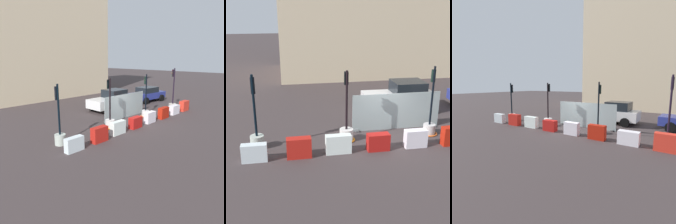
{
  "view_description": "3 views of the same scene",
  "coord_description": "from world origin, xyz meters",
  "views": [
    {
      "loc": [
        -13.0,
        -10.09,
        4.77
      ],
      "look_at": [
        -1.89,
        0.32,
        1.09
      ],
      "focal_mm": 36.73,
      "sensor_mm": 36.0,
      "label": 1
    },
    {
      "loc": [
        -4.98,
        -13.35,
        6.2
      ],
      "look_at": [
        -2.42,
        0.73,
        1.31
      ],
      "focal_mm": 51.0,
      "sensor_mm": 36.0,
      "label": 2
    },
    {
      "loc": [
        6.54,
        -10.68,
        3.25
      ],
      "look_at": [
        -0.76,
        0.61,
        1.17
      ],
      "focal_mm": 28.35,
      "sensor_mm": 36.0,
      "label": 3
    }
  ],
  "objects": [
    {
      "name": "construction_barrier_5",
      "position": [
        2.64,
        -1.03,
        0.44
      ],
      "size": [
        1.04,
        0.42,
        0.88
      ],
      "color": "#AF1B0C",
      "rests_on": "ground_plane"
    },
    {
      "name": "car_white_van",
      "position": [
        2.04,
        4.08,
        0.9
      ],
      "size": [
        4.32,
        2.35,
        1.84
      ],
      "color": "white",
      "rests_on": "ground_plane"
    },
    {
      "name": "construction_barrier_7",
      "position": [
        6.23,
        -1.01,
        0.45
      ],
      "size": [
        1.06,
        0.46,
        0.91
      ],
      "color": "red",
      "rests_on": "ground_plane"
    },
    {
      "name": "construction_barrier_0",
      "position": [
        -6.25,
        -1.11,
        0.38
      ],
      "size": [
        1.04,
        0.38,
        0.77
      ],
      "color": "silver",
      "rests_on": "ground_plane"
    },
    {
      "name": "construction_barrier_4",
      "position": [
        0.85,
        -0.96,
        0.41
      ],
      "size": [
        1.01,
        0.41,
        0.83
      ],
      "color": "white",
      "rests_on": "ground_plane"
    },
    {
      "name": "ground_plane",
      "position": [
        0.0,
        0.0,
        0.0
      ],
      "size": [
        120.0,
        120.0,
        0.0
      ],
      "primitive_type": "plane",
      "color": "#3B3232"
    },
    {
      "name": "car_blue_estate",
      "position": [
        7.67,
        4.03,
        0.81
      ],
      "size": [
        4.45,
        2.46,
        1.57
      ],
      "color": "navy",
      "rests_on": "ground_plane"
    },
    {
      "name": "traffic_light_2",
      "position": [
        2.14,
        0.35,
        0.56
      ],
      "size": [
        0.83,
        0.83,
        3.43
      ],
      "color": "beige",
      "rests_on": "ground_plane"
    },
    {
      "name": "traffic_light_1",
      "position": [
        -2.09,
        0.32,
        0.57
      ],
      "size": [
        0.82,
        0.82,
        3.39
      ],
      "color": "silver",
      "rests_on": "ground_plane"
    },
    {
      "name": "traffic_light_3",
      "position": [
        6.24,
        0.14,
        0.52
      ],
      "size": [
        0.99,
        0.99,
        3.77
      ],
      "color": "#B7AEA3",
      "rests_on": "ground_plane"
    },
    {
      "name": "construction_barrier_6",
      "position": [
        4.45,
        -0.98,
        0.38
      ],
      "size": [
        1.13,
        0.47,
        0.76
      ],
      "color": "white",
      "rests_on": "ground_plane"
    },
    {
      "name": "site_fence_panel",
      "position": [
        0.75,
        1.34,
        0.91
      ],
      "size": [
        4.65,
        0.5,
        1.91
      ],
      "color": "#92A2A1",
      "rests_on": "ground_plane"
    },
    {
      "name": "construction_barrier_1",
      "position": [
        -4.42,
        -1.07,
        0.44
      ],
      "size": [
        1.04,
        0.43,
        0.89
      ],
      "color": "red",
      "rests_on": "ground_plane"
    },
    {
      "name": "traffic_light_0",
      "position": [
        -6.21,
        0.21,
        0.68
      ],
      "size": [
        0.62,
        0.62,
        3.39
      ],
      "color": "#AEB7AB",
      "rests_on": "ground_plane"
    },
    {
      "name": "building_main_facade",
      "position": [
        2.37,
        16.4,
        9.23
      ],
      "size": [
        15.34,
        9.22,
        18.41
      ],
      "color": "beige",
      "rests_on": "ground_plane"
    },
    {
      "name": "construction_barrier_3",
      "position": [
        -0.91,
        -0.97,
        0.38
      ],
      "size": [
        0.99,
        0.46,
        0.77
      ],
      "color": "#B01713",
      "rests_on": "ground_plane"
    },
    {
      "name": "construction_barrier_2",
      "position": [
        -2.71,
        -0.96,
        0.42
      ],
      "size": [
        1.12,
        0.38,
        0.85
      ],
      "color": "white",
      "rests_on": "ground_plane"
    }
  ]
}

